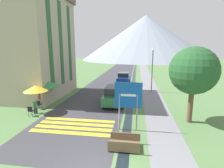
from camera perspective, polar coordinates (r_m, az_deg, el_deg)
The scene contains 20 objects.
ground_plane at distance 27.09m, azimuth 4.33°, elevation -0.08°, with size 160.00×160.00×0.00m, color #517542.
road at distance 37.14m, azimuth 1.55°, elevation 3.05°, with size 6.40×60.00×0.01m.
footpath at distance 36.94m, azimuth 11.00°, elevation 2.80°, with size 2.20×60.00×0.01m.
drainage_channel at distance 36.89m, azimuth 7.28°, elevation 2.90°, with size 0.60×60.00×0.00m.
crosswalk_marking at distance 12.96m, azimuth -12.10°, elevation -13.21°, with size 5.44×2.54×0.01m.
mountain_distant at distance 93.47m, azimuth 10.86°, elevation 14.60°, with size 64.13×64.13×22.07m.
hotel_building at distance 21.63m, azimuth -23.48°, elevation 13.02°, with size 6.21×9.32×11.77m.
road_sign at distance 11.40m, azimuth 5.33°, elevation -5.05°, with size 1.77×0.11×3.26m.
footbridge at distance 10.11m, azimuth 4.13°, elevation -19.02°, with size 1.70×1.10×0.65m.
parked_car_near at distance 17.15m, azimuth 0.70°, elevation -3.63°, with size 1.88×4.36×1.82m.
parked_car_far at distance 27.18m, azimuth 3.82°, elevation 1.91°, with size 1.99×3.82×1.82m.
cafe_chair_near_right at distance 17.00m, azimuth -22.86°, elevation -6.07°, with size 0.40×0.40×0.85m.
cafe_chair_nearest at distance 15.59m, azimuth -24.98°, elevation -7.79°, with size 0.40×0.40×0.85m.
cafe_chair_middle at distance 18.20m, azimuth -20.96°, elevation -4.81°, with size 0.40×0.40×0.85m.
cafe_umbrella_front_yellow at distance 15.95m, azimuth -23.69°, elevation -1.32°, with size 1.95×1.95×2.36m.
cafe_umbrella_middle_green at distance 17.71m, azimuth -20.20°, elevation 0.04°, with size 2.32×2.32×2.33m.
person_seated_far at distance 16.07m, azimuth -23.83°, elevation -6.51°, with size 0.32×0.32×1.23m.
person_standing_terrace at distance 17.19m, azimuth -22.39°, elevation -4.15°, with size 0.32×0.32×1.72m.
streetlamp at distance 22.18m, azimuth 13.02°, elevation 5.41°, with size 0.28×0.28×5.36m.
tree_by_path at distance 13.60m, azimuth 25.08°, elevation 3.90°, with size 3.38×3.38×5.54m.
Camera 1 is at (1.77, -6.50, 5.33)m, focal length 28.00 mm.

